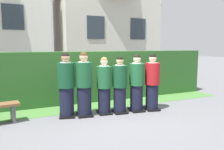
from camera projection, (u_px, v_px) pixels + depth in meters
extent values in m
plane|color=slate|center=(112.00, 113.00, 6.18)|extent=(60.00, 60.00, 0.00)
cylinder|color=black|center=(67.00, 102.00, 5.83)|extent=(0.37, 0.37, 0.77)
cube|color=black|center=(67.00, 115.00, 5.87)|extent=(0.48, 0.55, 0.05)
cylinder|color=#144728|center=(66.00, 75.00, 5.74)|extent=(0.43, 0.43, 0.63)
cylinder|color=white|center=(66.00, 63.00, 5.70)|extent=(0.27, 0.27, 0.03)
cube|color=#236038|center=(66.00, 69.00, 5.92)|extent=(0.04, 0.02, 0.28)
sphere|color=tan|center=(66.00, 58.00, 5.68)|extent=(0.22, 0.22, 0.22)
sphere|color=black|center=(66.00, 56.00, 5.68)|extent=(0.20, 0.20, 0.20)
cube|color=white|center=(66.00, 77.00, 6.02)|extent=(0.15, 0.04, 0.20)
cylinder|color=black|center=(84.00, 101.00, 5.90)|extent=(0.37, 0.37, 0.77)
cube|color=black|center=(85.00, 115.00, 5.95)|extent=(0.44, 0.52, 0.05)
cylinder|color=#19512D|center=(84.00, 75.00, 5.81)|extent=(0.44, 0.44, 0.64)
cylinder|color=white|center=(84.00, 62.00, 5.77)|extent=(0.27, 0.27, 0.03)
cube|color=navy|center=(82.00, 69.00, 5.99)|extent=(0.04, 0.02, 0.28)
sphere|color=tan|center=(84.00, 57.00, 5.76)|extent=(0.22, 0.22, 0.22)
sphere|color=#472D19|center=(84.00, 56.00, 5.75)|extent=(0.20, 0.20, 0.20)
cube|color=white|center=(82.00, 77.00, 6.09)|extent=(0.15, 0.03, 0.20)
cylinder|color=black|center=(104.00, 101.00, 6.10)|extent=(0.34, 0.34, 0.71)
cube|color=black|center=(104.00, 112.00, 6.14)|extent=(0.40, 0.47, 0.05)
cylinder|color=#1E5B33|center=(104.00, 77.00, 6.01)|extent=(0.40, 0.40, 0.58)
cylinder|color=white|center=(104.00, 66.00, 5.98)|extent=(0.25, 0.25, 0.03)
cube|color=gold|center=(102.00, 72.00, 6.18)|extent=(0.04, 0.02, 0.26)
sphere|color=beige|center=(104.00, 62.00, 5.96)|extent=(0.20, 0.20, 0.20)
sphere|color=olive|center=(104.00, 60.00, 5.96)|extent=(0.18, 0.18, 0.18)
cube|color=white|center=(102.00, 79.00, 6.27)|extent=(0.15, 0.02, 0.20)
cylinder|color=black|center=(120.00, 100.00, 6.17)|extent=(0.34, 0.34, 0.71)
cube|color=black|center=(120.00, 112.00, 6.21)|extent=(0.40, 0.48, 0.05)
cylinder|color=#144728|center=(120.00, 76.00, 6.09)|extent=(0.40, 0.40, 0.59)
cylinder|color=white|center=(120.00, 65.00, 6.05)|extent=(0.25, 0.25, 0.03)
cube|color=navy|center=(117.00, 71.00, 6.25)|extent=(0.04, 0.02, 0.26)
sphere|color=tan|center=(120.00, 61.00, 6.03)|extent=(0.20, 0.20, 0.20)
sphere|color=black|center=(120.00, 60.00, 6.03)|extent=(0.19, 0.19, 0.19)
cube|color=white|center=(117.00, 78.00, 6.35)|extent=(0.15, 0.02, 0.20)
cylinder|color=black|center=(136.00, 98.00, 6.34)|extent=(0.35, 0.35, 0.74)
cube|color=black|center=(136.00, 110.00, 6.38)|extent=(0.42, 0.50, 0.05)
cylinder|color=#1E5B33|center=(137.00, 74.00, 6.25)|extent=(0.42, 0.42, 0.61)
cylinder|color=white|center=(137.00, 63.00, 6.22)|extent=(0.26, 0.26, 0.03)
cube|color=navy|center=(134.00, 69.00, 6.43)|extent=(0.04, 0.02, 0.27)
sphere|color=beige|center=(137.00, 59.00, 6.20)|extent=(0.21, 0.21, 0.21)
sphere|color=black|center=(137.00, 58.00, 6.20)|extent=(0.19, 0.19, 0.19)
cube|color=white|center=(133.00, 76.00, 6.52)|extent=(0.15, 0.03, 0.20)
cylinder|color=black|center=(152.00, 97.00, 6.46)|extent=(0.35, 0.35, 0.74)
cube|color=black|center=(152.00, 109.00, 6.50)|extent=(0.46, 0.53, 0.05)
cylinder|color=#AD191E|center=(152.00, 74.00, 6.37)|extent=(0.42, 0.42, 0.61)
cylinder|color=white|center=(153.00, 63.00, 6.33)|extent=(0.26, 0.26, 0.03)
cube|color=navy|center=(150.00, 69.00, 6.55)|extent=(0.04, 0.02, 0.27)
sphere|color=beige|center=(153.00, 58.00, 6.32)|extent=(0.21, 0.21, 0.21)
sphere|color=black|center=(153.00, 57.00, 6.31)|extent=(0.19, 0.19, 0.19)
cube|color=#285623|center=(92.00, 76.00, 7.56)|extent=(8.72, 0.70, 1.64)
cube|color=beige|center=(105.00, 40.00, 13.01)|extent=(5.32, 3.24, 4.39)
cube|color=#2D3842|center=(96.00, 27.00, 10.97)|extent=(0.90, 0.04, 1.10)
cube|color=#2D3842|center=(138.00, 29.00, 11.95)|extent=(0.90, 0.04, 1.10)
cube|color=#2D3842|center=(13.00, 17.00, 9.84)|extent=(0.90, 0.04, 1.10)
cube|color=#4C4C51|center=(13.00, 113.00, 5.43)|extent=(0.12, 0.33, 0.42)
cube|color=#477A38|center=(101.00, 105.00, 6.94)|extent=(8.72, 0.90, 0.01)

